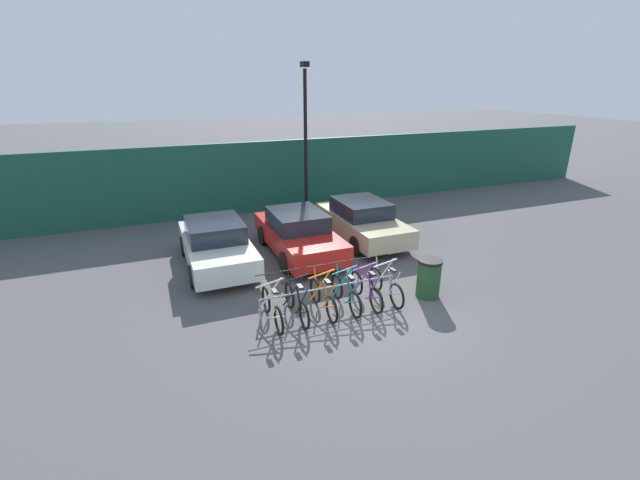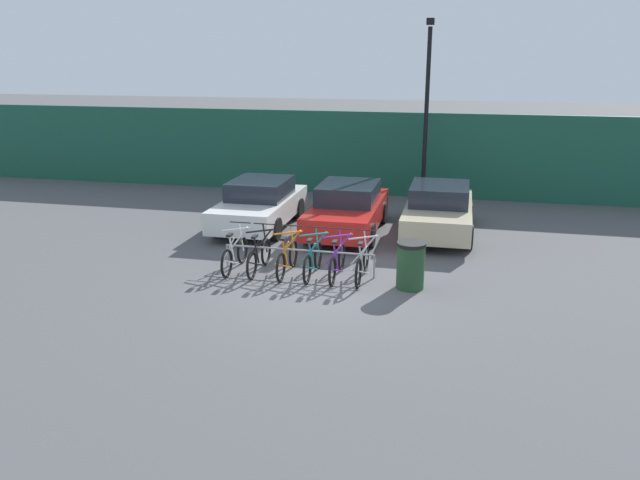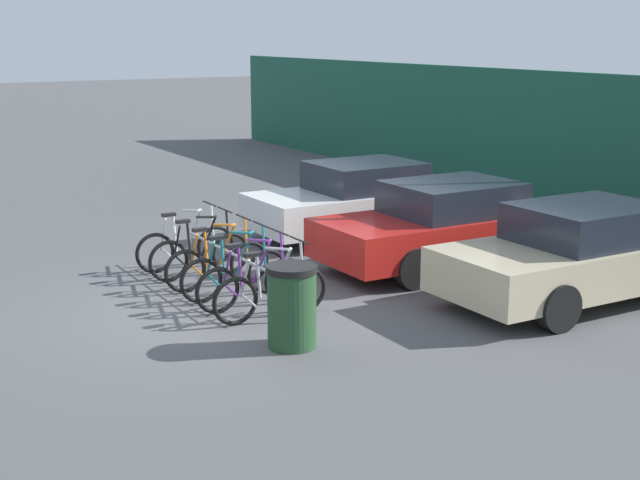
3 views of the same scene
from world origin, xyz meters
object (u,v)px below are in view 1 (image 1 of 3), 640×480
(bicycle_black, at_px, (297,303))
(bicycle_silver, at_px, (386,286))
(bicycle_white, at_px, (272,308))
(car_white, at_px, (216,244))
(bicycle_purple, at_px, (366,289))
(car_beige, at_px, (362,220))
(lamp_post, at_px, (305,133))
(bike_rack, at_px, (330,290))
(car_red, at_px, (298,233))
(bicycle_orange, at_px, (323,298))
(bicycle_teal, at_px, (346,293))
(trash_bin, at_px, (429,278))

(bicycle_black, height_order, bicycle_silver, same)
(bicycle_white, height_order, car_white, car_white)
(bicycle_purple, distance_m, car_beige, 4.71)
(bicycle_white, relative_size, car_beige, 0.40)
(lamp_post, bearing_deg, bike_rack, -106.37)
(bicycle_purple, bearing_deg, car_red, 97.65)
(car_red, bearing_deg, car_white, 179.80)
(bicycle_silver, bearing_deg, car_red, 105.94)
(bicycle_orange, height_order, bicycle_teal, same)
(bicycle_white, distance_m, bicycle_black, 0.60)
(car_beige, bearing_deg, car_red, -170.30)
(bicycle_black, xyz_separation_m, car_beige, (3.90, 4.23, 0.31))
(lamp_post, distance_m, trash_bin, 8.72)
(bicycle_white, relative_size, bicycle_black, 1.00)
(car_red, bearing_deg, bike_rack, -97.38)
(bicycle_black, xyz_separation_m, car_red, (1.38, 3.80, 0.31))
(trash_bin, bearing_deg, car_beige, 85.05)
(bicycle_black, relative_size, lamp_post, 0.29)
(bicycle_silver, bearing_deg, bicycle_black, -179.33)
(bicycle_black, bearing_deg, bicycle_teal, -3.57)
(bicycle_white, bearing_deg, bicycle_purple, 2.29)
(bicycle_teal, height_order, car_beige, car_beige)
(bicycle_purple, distance_m, car_red, 3.84)
(bicycle_white, xyz_separation_m, bicycle_teal, (1.88, 0.00, 0.00))
(bicycle_black, distance_m, lamp_post, 9.09)
(bike_rack, xyz_separation_m, bicycle_orange, (-0.23, -0.15, -0.11))
(bicycle_purple, xyz_separation_m, car_red, (-0.46, 3.80, 0.31))
(bicycle_orange, xyz_separation_m, car_white, (-1.90, 3.80, 0.31))
(bicycle_white, relative_size, lamp_post, 0.29)
(trash_bin, bearing_deg, bicycle_silver, 165.92)
(bicycle_black, xyz_separation_m, car_white, (-1.22, 3.80, 0.31))
(bike_rack, xyz_separation_m, car_beige, (2.99, 4.08, 0.21))
(car_white, distance_m, car_beige, 5.14)
(bicycle_black, distance_m, bicycle_teal, 1.28)
(bicycle_orange, bearing_deg, bicycle_teal, 2.16)
(bicycle_orange, xyz_separation_m, bicycle_teal, (0.60, 0.00, 0.00))
(bicycle_white, distance_m, car_beige, 6.18)
(bike_rack, bearing_deg, bicycle_silver, -5.63)
(car_beige, bearing_deg, lamp_post, 100.49)
(car_white, xyz_separation_m, car_beige, (5.12, 0.42, 0.00))
(bicycle_black, xyz_separation_m, bicycle_teal, (1.28, 0.00, 0.00))
(bicycle_orange, distance_m, car_red, 3.87)
(bicycle_orange, bearing_deg, lamp_post, 74.54)
(bicycle_orange, relative_size, bicycle_teal, 1.00)
(bicycle_black, bearing_deg, car_white, 104.22)
(bicycle_silver, xyz_separation_m, car_beige, (1.48, 4.23, 0.31))
(bicycle_white, distance_m, lamp_post, 9.32)
(bicycle_white, bearing_deg, trash_bin, -1.53)
(bike_rack, xyz_separation_m, lamp_post, (2.30, 7.82, 2.86))
(bicycle_silver, height_order, car_white, car_white)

